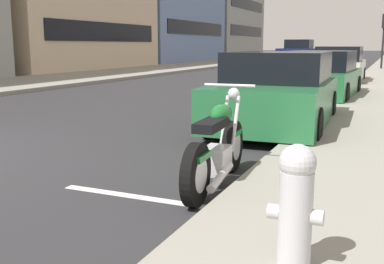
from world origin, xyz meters
name	(u,v)px	position (x,y,z in m)	size (l,w,h in m)	color
sidewalk_far_curb	(52,80)	(12.00, 7.27, 0.07)	(120.00, 5.00, 0.14)	gray
parking_stall_stripe	(154,199)	(0.00, -4.17, 0.00)	(0.12, 2.20, 0.01)	silver
parked_motorcycle	(217,149)	(0.71, -4.59, 0.43)	(2.03, 0.62, 1.12)	black
parked_car_second_in_row	(278,93)	(4.63, -4.35, 0.68)	(4.22, 2.07, 1.44)	#236638
parked_car_across_street	(321,76)	(9.93, -4.40, 0.67)	(4.30, 2.01, 1.41)	#236638
parked_car_mid_block	(339,67)	(15.76, -4.28, 0.70)	(4.23, 1.88, 1.51)	beige
crossing_truck	(308,53)	(34.82, 0.21, 0.93)	(2.19, 5.39, 1.99)	#141947
fire_hydrant	(296,202)	(-1.15, -5.82, 0.57)	(0.24, 0.36, 0.82)	#B7B7BC
traffic_signal_near_corner	(384,29)	(26.90, -5.60, 2.52)	(0.36, 0.28, 3.27)	black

